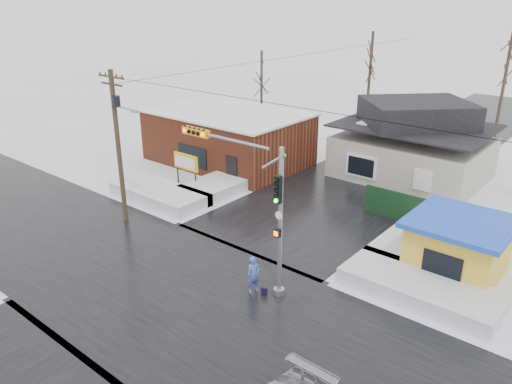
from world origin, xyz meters
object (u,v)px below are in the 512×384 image
Objects in this scene: marquee_sign at (186,163)px; pedestrian at (254,275)px; utility_pole at (118,139)px; kiosk at (458,246)px; traffic_signal at (252,194)px.

marquee_sign is 13.94m from pedestrian.
utility_pole is 1.96× the size of kiosk.
kiosk is at bearing 1.55° from marquee_sign.
pedestrian is at bearing -5.61° from utility_pole.
traffic_signal is 1.52× the size of kiosk.
kiosk is (17.43, 6.49, -3.65)m from utility_pole.
marquee_sign is at bearing 150.28° from traffic_signal.
traffic_signal is 3.95× the size of pedestrian.
utility_pole is at bearing -159.56° from kiosk.
utility_pole is at bearing 177.05° from traffic_signal.
traffic_signal reaches higher than pedestrian.
kiosk reaches higher than pedestrian.
pedestrian is (-6.53, -7.56, -0.58)m from kiosk.
utility_pole is 11.74m from pedestrian.
traffic_signal reaches higher than marquee_sign.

